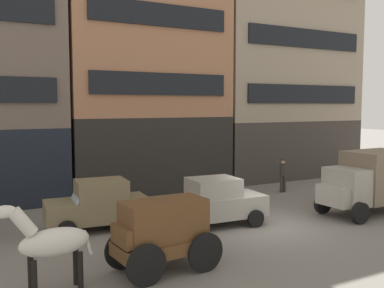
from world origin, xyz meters
TOP-DOWN VIEW (x-y plane):
  - ground_plane at (0.00, 0.00)m, footprint 120.00×120.00m
  - building_center_left at (-1.28, 9.61)m, footprint 9.14×5.66m
  - building_center_right at (8.18, 9.61)m, footprint 10.48×5.66m
  - cargo_wagon at (-5.46, -2.24)m, footprint 3.00×1.71m
  - draft_horse at (-8.41, -2.24)m, footprint 2.35×0.73m
  - delivery_truck_far at (4.87, -0.51)m, footprint 4.39×2.21m
  - sedan_dark at (-1.77, 0.96)m, footprint 3.78×2.03m
  - sedan_parked_curb at (-5.84, 2.59)m, footprint 3.82×2.11m
  - pedestrian_officer at (4.67, 4.73)m, footprint 0.51×0.51m
  - fire_hydrant_curbside at (12.14, 5.28)m, footprint 0.24×0.24m

SIDE VIEW (x-z plane):
  - ground_plane at x=0.00m, z-range 0.00..0.00m
  - fire_hydrant_curbside at x=12.14m, z-range 0.01..0.84m
  - sedan_dark at x=-1.77m, z-range 0.00..1.83m
  - sedan_parked_curb at x=-5.84m, z-range 0.00..1.83m
  - pedestrian_officer at x=4.67m, z-range 0.08..1.88m
  - cargo_wagon at x=-5.46m, z-range 0.16..2.14m
  - draft_horse at x=-8.41m, z-range 0.12..2.42m
  - delivery_truck_far at x=4.87m, z-range 0.11..2.73m
  - building_center_right at x=8.18m, z-range 0.04..17.29m
  - building_center_left at x=-1.28m, z-range 0.05..17.92m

